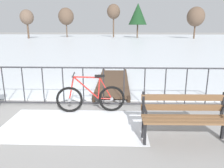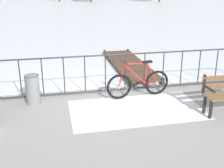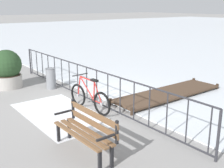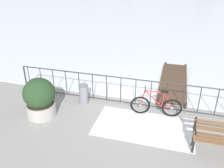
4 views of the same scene
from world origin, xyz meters
The scene contains 7 objects.
ground_plane centered at (0.00, 0.00, 0.00)m, with size 160.00×160.00×0.00m, color gray.
frozen_pond centered at (0.00, 28.40, 0.01)m, with size 80.00×56.00×0.03m, color silver.
snow_patch centered at (0.51, -1.20, 0.00)m, with size 3.10×1.70×0.01m, color white.
railing_fence centered at (0.00, 0.00, 0.56)m, with size 9.06×0.06×1.07m.
bicycle_near_railing centered at (0.79, -0.42, 0.37)m, with size 1.71×0.52×0.97m.
trash_bin centered at (-1.87, -0.31, 0.37)m, with size 0.35×0.35×0.73m.
wooden_dock centered at (1.27, 2.27, 0.12)m, with size 1.10×4.04×0.20m.
Camera 2 is at (-1.34, -7.06, 2.82)m, focal length 45.79 mm.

